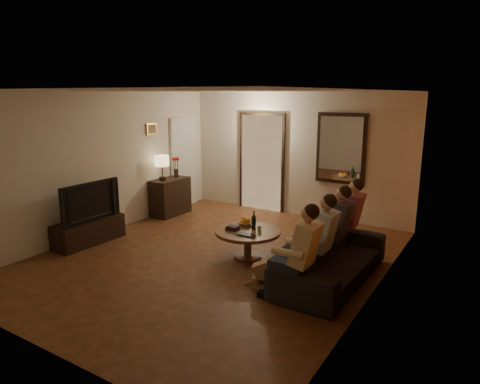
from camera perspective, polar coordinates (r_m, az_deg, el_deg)
The scene contains 33 objects.
floor at distance 6.95m, azimuth -3.45°, elevation -8.65°, with size 5.00×6.00×0.01m, color #442A12.
ceiling at distance 6.46m, azimuth -3.77°, elevation 13.32°, with size 5.00×6.00×0.01m, color white.
back_wall at distance 9.16m, azimuth 7.38°, elevation 4.96°, with size 5.00×0.02×2.60m, color beige.
front_wall at distance 4.56m, azimuth -26.08°, elevation -4.38°, with size 5.00×0.02×2.60m, color beige.
left_wall at distance 8.27m, azimuth -17.89°, elevation 3.59°, with size 0.02×6.00×2.60m, color beige.
right_wall at distance 5.55m, azimuth 17.94°, elevation -0.76°, with size 0.02×6.00×2.60m, color beige.
orange_accent at distance 5.55m, azimuth 17.84°, elevation -0.75°, with size 0.01×6.00×2.60m, color #C45821.
kitchen_doorway at distance 9.53m, azimuth 2.91°, elevation 3.85°, with size 1.00×0.06×2.10m, color #FFE0A5.
door_trim at distance 9.53m, azimuth 2.88°, elevation 3.84°, with size 1.12×0.04×2.22m, color black.
fridge_glimpse at distance 9.45m, azimuth 4.24°, elevation 2.82°, with size 0.45×0.03×1.70m, color silver.
mirror_frame at distance 8.73m, azimuth 13.31°, elevation 5.66°, with size 1.00×0.05×1.40m, color black.
mirror_glass at distance 8.70m, azimuth 13.25°, elevation 5.64°, with size 0.86×0.02×1.26m, color white.
white_door at distance 9.91m, azimuth -7.47°, elevation 3.92°, with size 0.06×0.85×2.04m, color white.
framed_art at distance 9.07m, azimuth -11.71°, elevation 8.23°, with size 0.03×0.28×0.24m, color #B28C33.
art_canvas at distance 9.06m, azimuth -11.64°, elevation 8.22°, with size 0.01×0.22×0.18m, color brown.
dresser at distance 9.33m, azimuth -9.28°, elevation -0.62°, with size 0.45×0.88×0.78m, color black.
table_lamp at distance 9.04m, azimuth -10.35°, elevation 3.18°, with size 0.30×0.30×0.54m, color beige, non-canonical shape.
flower_vase at distance 9.37m, azimuth -8.54°, elevation 3.28°, with size 0.14×0.14×0.44m, color red, non-canonical shape.
tv_stand at distance 7.95m, azimuth -19.49°, elevation -4.97°, with size 0.45×1.26×0.42m, color black.
tv at distance 7.81m, azimuth -19.80°, elevation -1.13°, with size 0.15×1.18×0.68m, color black.
sofa at distance 6.16m, azimuth 12.30°, elevation -8.61°, with size 0.86×2.21×0.65m, color black.
person_a at distance 5.31m, azimuth 8.07°, elevation -8.79°, with size 0.60×0.40×1.20m, color tan, non-canonical shape.
person_b at distance 5.83m, azimuth 10.49°, elevation -6.87°, with size 0.60×0.40×1.20m, color tan, non-canonical shape.
person_c at distance 6.37m, azimuth 12.49°, elevation -5.25°, with size 0.60×0.40×1.20m, color tan, non-canonical shape.
person_d at distance 6.91m, azimuth 14.17°, elevation -3.89°, with size 0.60×0.40×1.20m, color tan, non-canonical shape.
dog at distance 5.81m, azimuth 4.13°, elevation -10.13°, with size 0.56×0.24×0.56m, color #A76D4D, non-canonical shape.
coffee_table at distance 6.85m, azimuth 1.04°, elevation -6.93°, with size 1.04×1.04×0.45m, color brown.
bowl at distance 7.04m, azimuth 0.71°, elevation -4.18°, with size 0.26×0.26×0.06m, color white.
oranges at distance 7.02m, azimuth 0.71°, elevation -3.65°, with size 0.20×0.20×0.08m, color orange, non-canonical shape.
wine_bottle at distance 6.79m, azimuth 1.85°, elevation -3.74°, with size 0.07×0.07×0.31m, color black, non-canonical shape.
wine_glass at distance 6.72m, azimuth 2.59°, elevation -4.87°, with size 0.06×0.06×0.10m, color silver.
book_stack at distance 6.80m, azimuth -0.98°, elevation -4.78°, with size 0.20×0.15×0.07m, color black, non-canonical shape.
laptop at distance 6.50m, azimuth 0.54°, elevation -5.83°, with size 0.33×0.21×0.03m, color black.
Camera 1 is at (3.76, -5.26, 2.55)m, focal length 32.00 mm.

